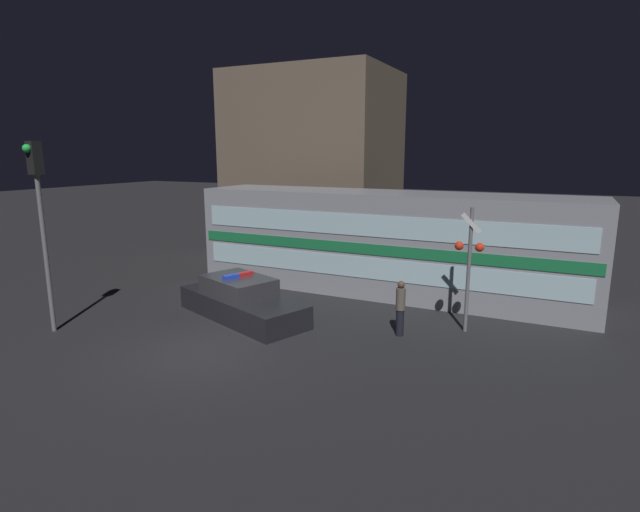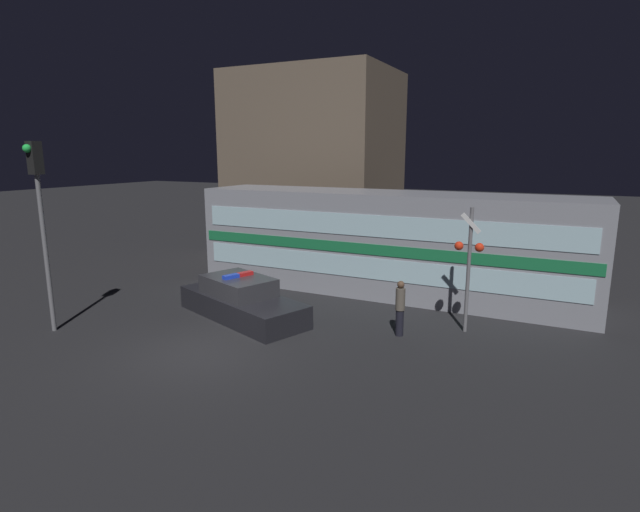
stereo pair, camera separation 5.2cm
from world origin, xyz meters
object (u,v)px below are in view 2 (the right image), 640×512
at_px(traffic_light_corner, 39,202).
at_px(police_car, 241,301).
at_px(train, 386,243).
at_px(crossing_signal_near, 469,259).
at_px(pedestrian, 400,308).

bearing_deg(traffic_light_corner, police_car, 39.38).
relative_size(train, crossing_signal_near, 3.95).
xyz_separation_m(police_car, traffic_light_corner, (-4.24, -3.48, 3.26)).
height_order(train, crossing_signal_near, train).
height_order(pedestrian, crossing_signal_near, crossing_signal_near).
bearing_deg(police_car, train, 77.91).
distance_m(crossing_signal_near, traffic_light_corner, 12.15).
xyz_separation_m(train, police_car, (-3.10, -4.86, -1.34)).
bearing_deg(police_car, traffic_light_corner, -120.14).
xyz_separation_m(crossing_signal_near, traffic_light_corner, (-10.85, -5.24, 1.61)).
xyz_separation_m(pedestrian, traffic_light_corner, (-9.23, -4.13, 2.96)).
bearing_deg(pedestrian, crossing_signal_near, 34.47).
distance_m(police_car, crossing_signal_near, 7.04).
bearing_deg(crossing_signal_near, traffic_light_corner, -154.22).
xyz_separation_m(train, pedestrian, (1.89, -4.21, -1.04)).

